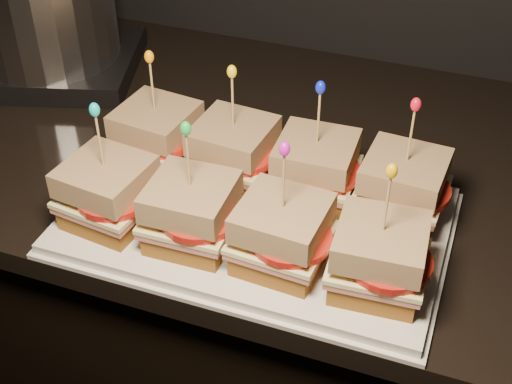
% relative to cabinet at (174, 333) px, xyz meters
% --- Properties ---
extents(cabinet, '(2.22, 0.60, 0.90)m').
position_rel_cabinet_xyz_m(cabinet, '(0.00, 0.00, 0.00)').
color(cabinet, black).
rests_on(cabinet, ground).
extents(granite_slab, '(2.26, 0.64, 0.03)m').
position_rel_cabinet_xyz_m(granite_slab, '(0.00, 0.00, 0.47)').
color(granite_slab, black).
rests_on(granite_slab, cabinet).
extents(platter, '(0.46, 0.28, 0.02)m').
position_rel_cabinet_xyz_m(platter, '(0.23, -0.17, 0.49)').
color(platter, white).
rests_on(platter, granite_slab).
extents(platter_rim, '(0.47, 0.29, 0.01)m').
position_rel_cabinet_xyz_m(platter_rim, '(0.23, -0.17, 0.49)').
color(platter_rim, white).
rests_on(platter_rim, granite_slab).
extents(sandwich_0_bread_bot, '(0.10, 0.10, 0.03)m').
position_rel_cabinet_xyz_m(sandwich_0_bread_bot, '(0.07, -0.11, 0.51)').
color(sandwich_0_bread_bot, brown).
rests_on(sandwich_0_bread_bot, platter).
extents(sandwich_0_ham, '(0.11, 0.11, 0.01)m').
position_rel_cabinet_xyz_m(sandwich_0_ham, '(0.07, -0.11, 0.53)').
color(sandwich_0_ham, '#C16E65').
rests_on(sandwich_0_ham, sandwich_0_bread_bot).
extents(sandwich_0_cheese, '(0.11, 0.11, 0.01)m').
position_rel_cabinet_xyz_m(sandwich_0_cheese, '(0.07, -0.11, 0.54)').
color(sandwich_0_cheese, '#FBF1A5').
rests_on(sandwich_0_cheese, sandwich_0_ham).
extents(sandwich_0_tomato, '(0.09, 0.09, 0.01)m').
position_rel_cabinet_xyz_m(sandwich_0_tomato, '(0.08, -0.11, 0.54)').
color(sandwich_0_tomato, red).
rests_on(sandwich_0_tomato, sandwich_0_cheese).
extents(sandwich_0_bread_top, '(0.10, 0.10, 0.03)m').
position_rel_cabinet_xyz_m(sandwich_0_bread_top, '(0.07, -0.11, 0.56)').
color(sandwich_0_bread_top, '#61320C').
rests_on(sandwich_0_bread_top, sandwich_0_tomato).
extents(sandwich_0_pick, '(0.00, 0.00, 0.09)m').
position_rel_cabinet_xyz_m(sandwich_0_pick, '(0.07, -0.11, 0.61)').
color(sandwich_0_pick, tan).
rests_on(sandwich_0_pick, sandwich_0_bread_top).
extents(sandwich_0_frill, '(0.01, 0.01, 0.02)m').
position_rel_cabinet_xyz_m(sandwich_0_frill, '(0.07, -0.11, 0.66)').
color(sandwich_0_frill, orange).
rests_on(sandwich_0_frill, sandwich_0_pick).
extents(sandwich_1_bread_bot, '(0.10, 0.10, 0.03)m').
position_rel_cabinet_xyz_m(sandwich_1_bread_bot, '(0.18, -0.11, 0.51)').
color(sandwich_1_bread_bot, brown).
rests_on(sandwich_1_bread_bot, platter).
extents(sandwich_1_ham, '(0.11, 0.11, 0.01)m').
position_rel_cabinet_xyz_m(sandwich_1_ham, '(0.18, -0.11, 0.53)').
color(sandwich_1_ham, '#C16E65').
rests_on(sandwich_1_ham, sandwich_1_bread_bot).
extents(sandwich_1_cheese, '(0.11, 0.11, 0.01)m').
position_rel_cabinet_xyz_m(sandwich_1_cheese, '(0.18, -0.11, 0.54)').
color(sandwich_1_cheese, '#FBF1A5').
rests_on(sandwich_1_cheese, sandwich_1_ham).
extents(sandwich_1_tomato, '(0.09, 0.09, 0.01)m').
position_rel_cabinet_xyz_m(sandwich_1_tomato, '(0.19, -0.11, 0.54)').
color(sandwich_1_tomato, red).
rests_on(sandwich_1_tomato, sandwich_1_cheese).
extents(sandwich_1_bread_top, '(0.10, 0.10, 0.03)m').
position_rel_cabinet_xyz_m(sandwich_1_bread_top, '(0.18, -0.11, 0.56)').
color(sandwich_1_bread_top, '#61320C').
rests_on(sandwich_1_bread_top, sandwich_1_tomato).
extents(sandwich_1_pick, '(0.00, 0.00, 0.09)m').
position_rel_cabinet_xyz_m(sandwich_1_pick, '(0.18, -0.11, 0.61)').
color(sandwich_1_pick, tan).
rests_on(sandwich_1_pick, sandwich_1_bread_top).
extents(sandwich_1_frill, '(0.01, 0.01, 0.02)m').
position_rel_cabinet_xyz_m(sandwich_1_frill, '(0.18, -0.11, 0.66)').
color(sandwich_1_frill, yellow).
rests_on(sandwich_1_frill, sandwich_1_pick).
extents(sandwich_2_bread_bot, '(0.09, 0.09, 0.03)m').
position_rel_cabinet_xyz_m(sandwich_2_bread_bot, '(0.29, -0.11, 0.51)').
color(sandwich_2_bread_bot, brown).
rests_on(sandwich_2_bread_bot, platter).
extents(sandwich_2_ham, '(0.10, 0.10, 0.01)m').
position_rel_cabinet_xyz_m(sandwich_2_ham, '(0.29, -0.11, 0.53)').
color(sandwich_2_ham, '#C16E65').
rests_on(sandwich_2_ham, sandwich_2_bread_bot).
extents(sandwich_2_cheese, '(0.11, 0.10, 0.01)m').
position_rel_cabinet_xyz_m(sandwich_2_cheese, '(0.29, -0.11, 0.54)').
color(sandwich_2_cheese, '#FBF1A5').
rests_on(sandwich_2_cheese, sandwich_2_ham).
extents(sandwich_2_tomato, '(0.09, 0.09, 0.01)m').
position_rel_cabinet_xyz_m(sandwich_2_tomato, '(0.30, -0.11, 0.54)').
color(sandwich_2_tomato, red).
rests_on(sandwich_2_tomato, sandwich_2_cheese).
extents(sandwich_2_bread_top, '(0.10, 0.10, 0.03)m').
position_rel_cabinet_xyz_m(sandwich_2_bread_top, '(0.29, -0.11, 0.56)').
color(sandwich_2_bread_top, '#61320C').
rests_on(sandwich_2_bread_top, sandwich_2_tomato).
extents(sandwich_2_pick, '(0.00, 0.00, 0.09)m').
position_rel_cabinet_xyz_m(sandwich_2_pick, '(0.29, -0.11, 0.61)').
color(sandwich_2_pick, tan).
rests_on(sandwich_2_pick, sandwich_2_bread_top).
extents(sandwich_2_frill, '(0.01, 0.01, 0.02)m').
position_rel_cabinet_xyz_m(sandwich_2_frill, '(0.29, -0.11, 0.66)').
color(sandwich_2_frill, '#0E1FDC').
rests_on(sandwich_2_frill, sandwich_2_pick).
extents(sandwich_3_bread_bot, '(0.10, 0.10, 0.03)m').
position_rel_cabinet_xyz_m(sandwich_3_bread_bot, '(0.40, -0.11, 0.51)').
color(sandwich_3_bread_bot, brown).
rests_on(sandwich_3_bread_bot, platter).
extents(sandwich_3_ham, '(0.11, 0.10, 0.01)m').
position_rel_cabinet_xyz_m(sandwich_3_ham, '(0.40, -0.11, 0.53)').
color(sandwich_3_ham, '#C16E65').
rests_on(sandwich_3_ham, sandwich_3_bread_bot).
extents(sandwich_3_cheese, '(0.11, 0.10, 0.01)m').
position_rel_cabinet_xyz_m(sandwich_3_cheese, '(0.40, -0.11, 0.54)').
color(sandwich_3_cheese, '#FBF1A5').
rests_on(sandwich_3_cheese, sandwich_3_ham).
extents(sandwich_3_tomato, '(0.09, 0.09, 0.01)m').
position_rel_cabinet_xyz_m(sandwich_3_tomato, '(0.41, -0.11, 0.54)').
color(sandwich_3_tomato, red).
rests_on(sandwich_3_tomato, sandwich_3_cheese).
extents(sandwich_3_bread_top, '(0.10, 0.10, 0.03)m').
position_rel_cabinet_xyz_m(sandwich_3_bread_top, '(0.40, -0.11, 0.56)').
color(sandwich_3_bread_top, '#61320C').
rests_on(sandwich_3_bread_top, sandwich_3_tomato).
extents(sandwich_3_pick, '(0.00, 0.00, 0.09)m').
position_rel_cabinet_xyz_m(sandwich_3_pick, '(0.40, -0.11, 0.61)').
color(sandwich_3_pick, tan).
rests_on(sandwich_3_pick, sandwich_3_bread_top).
extents(sandwich_3_frill, '(0.01, 0.01, 0.02)m').
position_rel_cabinet_xyz_m(sandwich_3_frill, '(0.40, -0.11, 0.66)').
color(sandwich_3_frill, red).
rests_on(sandwich_3_frill, sandwich_3_pick).
extents(sandwich_4_bread_bot, '(0.10, 0.10, 0.03)m').
position_rel_cabinet_xyz_m(sandwich_4_bread_bot, '(0.07, -0.24, 0.51)').
color(sandwich_4_bread_bot, brown).
rests_on(sandwich_4_bread_bot, platter).
extents(sandwich_4_ham, '(0.11, 0.11, 0.01)m').
position_rel_cabinet_xyz_m(sandwich_4_ham, '(0.07, -0.24, 0.53)').
color(sandwich_4_ham, '#C16E65').
rests_on(sandwich_4_ham, sandwich_4_bread_bot).
extents(sandwich_4_cheese, '(0.11, 0.11, 0.01)m').
position_rel_cabinet_xyz_m(sandwich_4_cheese, '(0.07, -0.24, 0.54)').
color(sandwich_4_cheese, '#FBF1A5').
rests_on(sandwich_4_cheese, sandwich_4_ham).
extents(sandwich_4_tomato, '(0.09, 0.09, 0.01)m').
position_rel_cabinet_xyz_m(sandwich_4_tomato, '(0.08, -0.24, 0.54)').
color(sandwich_4_tomato, red).
rests_on(sandwich_4_tomato, sandwich_4_cheese).
extents(sandwich_4_bread_top, '(0.10, 0.10, 0.03)m').
position_rel_cabinet_xyz_m(sandwich_4_bread_top, '(0.07, -0.24, 0.56)').
color(sandwich_4_bread_top, '#61320C').
rests_on(sandwich_4_bread_top, sandwich_4_tomato).
extents(sandwich_4_pick, '(0.00, 0.00, 0.09)m').
position_rel_cabinet_xyz_m(sandwich_4_pick, '(0.07, -0.24, 0.61)').
color(sandwich_4_pick, tan).
rests_on(sandwich_4_pick, sandwich_4_bread_top).
extents(sandwich_4_frill, '(0.01, 0.01, 0.02)m').
position_rel_cabinet_xyz_m(sandwich_4_frill, '(0.07, -0.24, 0.66)').
color(sandwich_4_frill, '#0FC3BD').
rests_on(sandwich_4_frill, sandwich_4_pick).
extents(sandwich_5_bread_bot, '(0.09, 0.09, 0.03)m').
position_rel_cabinet_xyz_m(sandwich_5_bread_bot, '(0.18, -0.24, 0.51)').
color(sandwich_5_bread_bot, brown).
rests_on(sandwich_5_bread_bot, platter).
extents(sandwich_5_ham, '(0.10, 0.10, 0.01)m').
position_rel_cabinet_xyz_m(sandwich_5_ham, '(0.18, -0.24, 0.53)').
color(sandwich_5_ham, '#C16E65').
rests_on(sandwich_5_ham, sandwich_5_bread_bot).
extents(sandwich_5_cheese, '(0.10, 0.10, 0.01)m').
position_rel_cabinet_xyz_m(sandwich_5_cheese, '(0.18, -0.24, 0.54)').
color(sandwich_5_cheese, '#FBF1A5').
rests_on(sandwich_5_cheese, sandwich_5_ham).
extents(sandwich_5_tomato, '(0.09, 0.09, 0.01)m').
position_rel_cabinet_xyz_m(sandwich_5_tomato, '(0.19, -0.24, 0.54)').
color(sandwich_5_tomato, red).
rests_on(sandwich_5_tomato, sandwich_5_cheese).
extents(sandwich_5_bread_top, '(0.10, 0.10, 0.03)m').
position_rel_cabinet_xyz_m(sandwich_5_bread_top, '(0.18, -0.24, 0.56)').
color(sandwich_5_bread_top, '#61320C').
rests_on(sandwich_5_bread_top, sandwich_5_tomato).
extents(sandwich_5_pick, '(0.00, 0.00, 0.09)m').
position_rel_cabinet_xyz_m(sandwich_5_pick, '(0.18, -0.24, 0.61)').
color(sandwich_5_pick, tan).
rests_on(sandwich_5_pick, sandwich_5_bread_top).
extents(sandwich_5_frill, '(0.01, 0.01, 0.02)m').
position_rel_cabinet_xyz_m(sandwich_5_frill, '(0.18, -0.24, 0.66)').
color(sandwich_5_frill, green).
rests_on(sandwich_5_frill, sandwich_5_pick).
extents(sandwich_6_bread_bot, '(0.10, 0.10, 0.03)m').
position_rel_cabinet_xyz_m(sandwich_6_bread_bot, '(0.29, -0.24, 0.51)').
color(sandwich_6_bread_bot, brown).
rests_on(sandwich_6_bread_bot, platter).
extents(sandwich_6_ham, '(0.11, 0.10, 0.01)m').
position_rel_cabinet_xyz_m(sandwich_6_ham, '(0.29, -0.24, 0.53)').
color(sandwich_6_ham, '#C16E65').
rests_on(sandwich_6_ham, sandwich_6_bread_bot).
extents(sandwich_6_cheese, '(0.11, 0.11, 0.01)m').
position_rel_cabinet_xyz_m(sandwich_6_cheese, '(0.29, -0.24, 0.54)').
color(sandwich_6_cheese, '#FBF1A5').
rests_on(sandwich_6_cheese, sandwich_6_ham).
extents(sandwich_6_tomato, '(0.09, 0.09, 0.01)m').
position_rel_cabinet_xyz_m(sandwich_6_tomato, '(0.30, -0.24, 0.54)').
color(sandwich_6_tomato, red).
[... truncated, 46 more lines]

